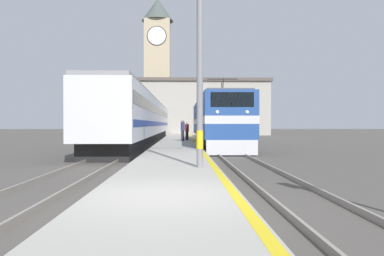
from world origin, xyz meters
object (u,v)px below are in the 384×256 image
(clock_tower, at_px, (158,61))
(second_waiting_passenger, at_px, (183,129))
(locomotive_train, at_px, (216,122))
(passenger_train, at_px, (144,120))
(catenary_mast, at_px, (203,33))
(person_on_platform, at_px, (187,131))

(clock_tower, bearing_deg, second_waiting_passenger, -83.47)
(locomotive_train, distance_m, clock_tower, 46.75)
(clock_tower, bearing_deg, passenger_train, -88.19)
(second_waiting_passenger, relative_size, clock_tower, 0.07)
(catenary_mast, relative_size, person_on_platform, 5.29)
(locomotive_train, relative_size, second_waiting_passenger, 10.72)
(passenger_train, bearing_deg, clock_tower, 91.81)
(second_waiting_passenger, bearing_deg, locomotive_train, -37.54)
(locomotive_train, xyz_separation_m, passenger_train, (-6.26, 6.15, 0.24))
(passenger_train, relative_size, person_on_platform, 24.21)
(catenary_mast, height_order, clock_tower, clock_tower)
(passenger_train, height_order, person_on_platform, passenger_train)
(passenger_train, distance_m, second_waiting_passenger, 5.59)
(locomotive_train, height_order, second_waiting_passenger, locomotive_train)
(catenary_mast, distance_m, second_waiting_passenger, 19.64)
(passenger_train, xyz_separation_m, person_on_platform, (4.03, -2.94, -0.99))
(locomotive_train, xyz_separation_m, catenary_mast, (-1.99, -17.33, 2.76))
(locomotive_train, xyz_separation_m, clock_tower, (-7.48, 44.49, 12.27))
(locomotive_train, bearing_deg, passenger_train, 135.54)
(locomotive_train, relative_size, person_on_platform, 12.07)
(second_waiting_passenger, height_order, clock_tower, clock_tower)
(second_waiting_passenger, bearing_deg, clock_tower, 96.53)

